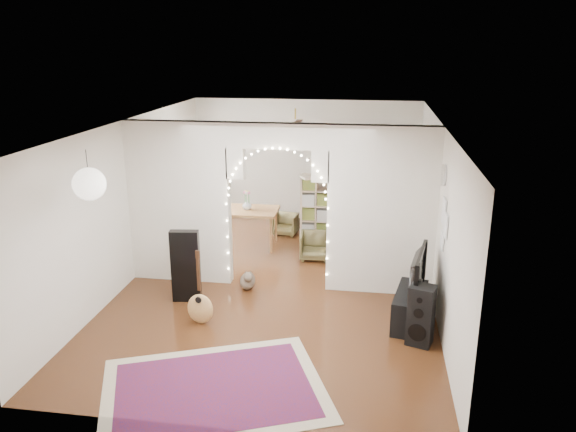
# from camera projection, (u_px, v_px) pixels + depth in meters

# --- Properties ---
(floor) EXTENTS (7.50, 7.50, 0.00)m
(floor) POSITION_uv_depth(u_px,v_px,m) (278.00, 284.00, 9.43)
(floor) COLOR black
(floor) RESTS_ON ground
(ceiling) EXTENTS (5.00, 7.50, 0.02)m
(ceiling) POSITION_uv_depth(u_px,v_px,m) (277.00, 123.00, 8.63)
(ceiling) COLOR white
(ceiling) RESTS_ON wall_back
(wall_back) EXTENTS (5.00, 0.02, 2.70)m
(wall_back) POSITION_uv_depth(u_px,v_px,m) (306.00, 161.00, 12.57)
(wall_back) COLOR silver
(wall_back) RESTS_ON floor
(wall_front) EXTENTS (5.00, 0.02, 2.70)m
(wall_front) POSITION_uv_depth(u_px,v_px,m) (214.00, 313.00, 5.49)
(wall_front) COLOR silver
(wall_front) RESTS_ON floor
(wall_left) EXTENTS (0.02, 7.50, 2.70)m
(wall_left) POSITION_uv_depth(u_px,v_px,m) (131.00, 201.00, 9.39)
(wall_left) COLOR silver
(wall_left) RESTS_ON floor
(wall_right) EXTENTS (0.02, 7.50, 2.70)m
(wall_right) POSITION_uv_depth(u_px,v_px,m) (437.00, 214.00, 8.67)
(wall_right) COLOR silver
(wall_right) RESTS_ON floor
(divider_wall) EXTENTS (5.00, 0.20, 2.70)m
(divider_wall) POSITION_uv_depth(u_px,v_px,m) (278.00, 203.00, 9.01)
(divider_wall) COLOR silver
(divider_wall) RESTS_ON floor
(fairy_lights) EXTENTS (1.64, 0.04, 1.60)m
(fairy_lights) POSITION_uv_depth(u_px,v_px,m) (276.00, 197.00, 8.85)
(fairy_lights) COLOR #FFEABF
(fairy_lights) RESTS_ON divider_wall
(window) EXTENTS (0.04, 1.20, 1.40)m
(window) POSITION_uv_depth(u_px,v_px,m) (170.00, 169.00, 11.04)
(window) COLOR white
(window) RESTS_ON wall_left
(wall_clock) EXTENTS (0.03, 0.31, 0.31)m
(wall_clock) POSITION_uv_depth(u_px,v_px,m) (444.00, 175.00, 7.88)
(wall_clock) COLOR white
(wall_clock) RESTS_ON wall_right
(picture_frames) EXTENTS (0.02, 0.50, 0.70)m
(picture_frames) POSITION_uv_depth(u_px,v_px,m) (444.00, 224.00, 7.68)
(picture_frames) COLOR white
(picture_frames) RESTS_ON wall_right
(paper_lantern) EXTENTS (0.40, 0.40, 0.40)m
(paper_lantern) POSITION_uv_depth(u_px,v_px,m) (89.00, 184.00, 6.77)
(paper_lantern) COLOR white
(paper_lantern) RESTS_ON ceiling
(ceiling_fan) EXTENTS (1.10, 1.10, 0.30)m
(ceiling_fan) POSITION_uv_depth(u_px,v_px,m) (295.00, 124.00, 10.61)
(ceiling_fan) COLOR #AC8D39
(ceiling_fan) RESTS_ON ceiling
(area_rug) EXTENTS (3.07, 2.72, 0.02)m
(area_rug) POSITION_uv_depth(u_px,v_px,m) (214.00, 390.00, 6.55)
(area_rug) COLOR maroon
(area_rug) RESTS_ON floor
(guitar_case) EXTENTS (0.45, 0.20, 1.15)m
(guitar_case) POSITION_uv_depth(u_px,v_px,m) (186.00, 266.00, 8.67)
(guitar_case) COLOR black
(guitar_case) RESTS_ON floor
(acoustic_guitar) EXTENTS (0.40, 0.22, 0.95)m
(acoustic_guitar) POSITION_uv_depth(u_px,v_px,m) (200.00, 297.00, 7.99)
(acoustic_guitar) COLOR #B37747
(acoustic_guitar) RESTS_ON floor
(tabby_cat) EXTENTS (0.35, 0.58, 0.38)m
(tabby_cat) POSITION_uv_depth(u_px,v_px,m) (248.00, 280.00, 9.19)
(tabby_cat) COLOR brown
(tabby_cat) RESTS_ON floor
(floor_speaker) EXTENTS (0.40, 0.37, 0.84)m
(floor_speaker) POSITION_uv_depth(u_px,v_px,m) (421.00, 316.00, 7.44)
(floor_speaker) COLOR black
(floor_speaker) RESTS_ON floor
(media_console) EXTENTS (0.58, 1.06, 0.50)m
(media_console) POSITION_uv_depth(u_px,v_px,m) (410.00, 308.00, 8.03)
(media_console) COLOR black
(media_console) RESTS_ON floor
(tv) EXTENTS (0.34, 1.08, 0.62)m
(tv) POSITION_uv_depth(u_px,v_px,m) (412.00, 272.00, 7.87)
(tv) COLOR black
(tv) RESTS_ON media_console
(bookcase) EXTENTS (1.29, 0.83, 1.32)m
(bookcase) POSITION_uv_depth(u_px,v_px,m) (332.00, 206.00, 11.57)
(bookcase) COLOR beige
(bookcase) RESTS_ON floor
(dining_table) EXTENTS (1.22, 0.83, 0.76)m
(dining_table) POSITION_uv_depth(u_px,v_px,m) (247.00, 213.00, 11.00)
(dining_table) COLOR brown
(dining_table) RESTS_ON floor
(flower_vase) EXTENTS (0.19, 0.19, 0.19)m
(flower_vase) POSITION_uv_depth(u_px,v_px,m) (247.00, 205.00, 10.95)
(flower_vase) COLOR white
(flower_vase) RESTS_ON dining_table
(dining_chair_left) EXTENTS (0.53, 0.54, 0.45)m
(dining_chair_left) POSITION_uv_depth(u_px,v_px,m) (286.00, 224.00, 11.81)
(dining_chair_left) COLOR brown
(dining_chair_left) RESTS_ON floor
(dining_chair_right) EXTENTS (0.57, 0.58, 0.50)m
(dining_chair_right) POSITION_uv_depth(u_px,v_px,m) (315.00, 246.00, 10.47)
(dining_chair_right) COLOR brown
(dining_chair_right) RESTS_ON floor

